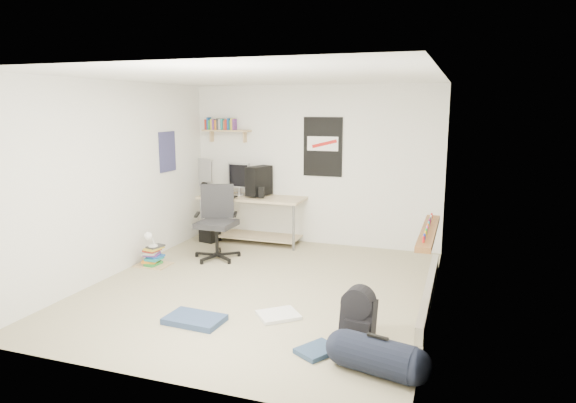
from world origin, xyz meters
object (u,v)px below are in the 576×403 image
(backpack, at_px, (358,320))
(book_stack, at_px, (153,255))
(office_chair, at_px, (216,226))
(duffel_bag, at_px, (377,358))
(desk, at_px, (254,219))

(backpack, height_order, book_stack, backpack)
(office_chair, relative_size, duffel_bag, 1.73)
(backpack, relative_size, duffel_bag, 0.67)
(office_chair, height_order, backpack, office_chair)
(book_stack, bearing_deg, duffel_bag, -29.30)
(backpack, relative_size, book_stack, 0.95)
(duffel_bag, distance_m, book_stack, 3.93)
(duffel_bag, bearing_deg, office_chair, 150.92)
(book_stack, bearing_deg, office_chair, 39.66)
(duffel_bag, bearing_deg, backpack, 129.07)
(office_chair, bearing_deg, book_stack, -161.69)
(desk, distance_m, duffel_bag, 4.42)
(desk, relative_size, office_chair, 1.59)
(backpack, distance_m, duffel_bag, 0.63)
(book_stack, bearing_deg, desk, 63.48)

